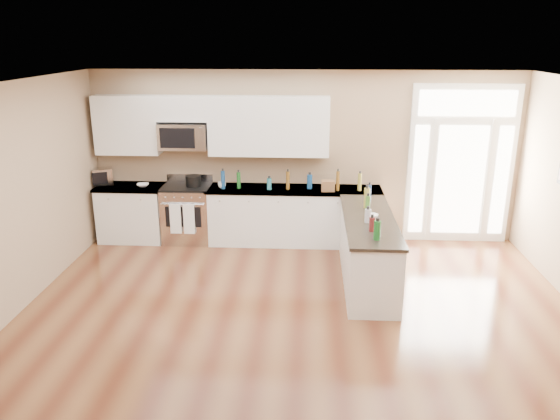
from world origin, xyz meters
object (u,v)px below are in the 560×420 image
peninsula_cabinet (368,252)px  kitchen_range (188,213)px  toaster_oven (103,176)px  stockpot (193,180)px

peninsula_cabinet → kitchen_range: (-2.85, 1.45, 0.04)m
kitchen_range → toaster_oven: (-1.42, 0.09, 0.59)m
kitchen_range → stockpot: bearing=2.3°
peninsula_cabinet → stockpot: 3.15m
stockpot → toaster_oven: size_ratio=0.80×
toaster_oven → kitchen_range: bearing=-24.5°
toaster_oven → stockpot: bearing=-24.1°
kitchen_range → toaster_oven: toaster_oven is taller
stockpot → toaster_oven: (-1.54, 0.08, 0.03)m
kitchen_range → toaster_oven: size_ratio=3.47×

